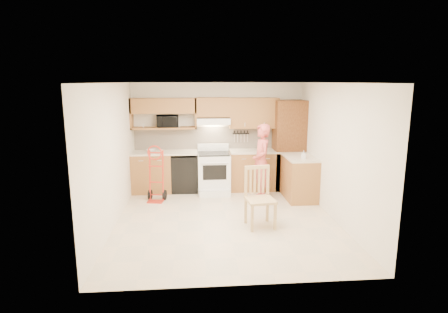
{
  "coord_description": "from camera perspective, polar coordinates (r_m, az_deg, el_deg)",
  "views": [
    {
      "loc": [
        -0.58,
        -6.44,
        2.52
      ],
      "look_at": [
        0.0,
        0.5,
        1.1
      ],
      "focal_mm": 29.55,
      "sensor_mm": 36.0,
      "label": 1
    }
  ],
  "objects": [
    {
      "name": "cab_return_right",
      "position": [
        8.19,
        11.56,
        -3.35
      ],
      "size": [
        0.6,
        1.0,
        0.9
      ],
      "primitive_type": "cube",
      "color": "brown",
      "rests_on": "ground"
    },
    {
      "name": "wall_back",
      "position": [
        8.81,
        -0.96,
        3.24
      ],
      "size": [
        4.0,
        0.02,
        2.5
      ],
      "primitive_type": "cube",
      "color": "silver",
      "rests_on": "ground"
    },
    {
      "name": "microwave",
      "position": [
        8.59,
        -8.76,
        5.42
      ],
      "size": [
        0.52,
        0.38,
        0.27
      ],
      "primitive_type": "imported",
      "rotation": [
        0.0,
        0.0,
        0.1
      ],
      "color": "black",
      "rests_on": "upper_shelf_mw"
    },
    {
      "name": "countertop_left",
      "position": [
        8.57,
        -9.18,
        0.62
      ],
      "size": [
        1.5,
        0.63,
        0.04
      ],
      "primitive_type": "cube",
      "color": "beige",
      "rests_on": "lower_cab_left"
    },
    {
      "name": "person",
      "position": [
        7.96,
        5.81,
        -0.85
      ],
      "size": [
        0.43,
        0.63,
        1.64
      ],
      "primitive_type": "imported",
      "rotation": [
        0.0,
        0.0,
        -1.5
      ],
      "color": "#C54F48",
      "rests_on": "ground"
    },
    {
      "name": "dishwasher",
      "position": [
        8.65,
        -6.1,
        -2.55
      ],
      "size": [
        0.6,
        0.6,
        0.85
      ],
      "primitive_type": "cube",
      "color": "black",
      "rests_on": "ground"
    },
    {
      "name": "knife_strip",
      "position": [
        8.81,
        2.64,
        3.17
      ],
      "size": [
        0.4,
        0.05,
        0.29
      ],
      "primitive_type": null,
      "color": "black",
      "rests_on": "backsplash"
    },
    {
      "name": "wall_front",
      "position": [
        4.41,
        3.02,
        -5.26
      ],
      "size": [
        4.0,
        0.02,
        2.5
      ],
      "primitive_type": "cube",
      "color": "silver",
      "rests_on": "ground"
    },
    {
      "name": "wall_right",
      "position": [
        7.06,
        16.84,
        0.66
      ],
      "size": [
        0.02,
        4.5,
        2.5
      ],
      "primitive_type": "cube",
      "color": "silver",
      "rests_on": "ground"
    },
    {
      "name": "countertop_right",
      "position": [
        8.66,
        4.67,
        0.84
      ],
      "size": [
        1.14,
        0.63,
        0.04
      ],
      "primitive_type": "cube",
      "color": "beige",
      "rests_on": "lower_cab_right"
    },
    {
      "name": "range",
      "position": [
        8.46,
        -1.56,
        -2.01
      ],
      "size": [
        0.73,
        0.96,
        1.08
      ],
      "primitive_type": null,
      "color": "white",
      "rests_on": "ground"
    },
    {
      "name": "ceiling",
      "position": [
        6.47,
        0.38,
        11.43
      ],
      "size": [
        4.0,
        4.5,
        0.02
      ],
      "primitive_type": "cube",
      "color": "white",
      "rests_on": "ground"
    },
    {
      "name": "lower_cab_right",
      "position": [
        8.76,
        4.62,
        -2.18
      ],
      "size": [
        1.14,
        0.6,
        0.9
      ],
      "primitive_type": "cube",
      "color": "brown",
      "rests_on": "ground"
    },
    {
      "name": "countertop_return",
      "position": [
        8.09,
        11.7,
        -0.13
      ],
      "size": [
        0.63,
        1.0,
        0.04
      ],
      "primitive_type": "cube",
      "color": "beige",
      "rests_on": "cab_return_right"
    },
    {
      "name": "upper_shelf_mw",
      "position": [
        8.62,
        -9.23,
        4.38
      ],
      "size": [
        1.5,
        0.33,
        0.04
      ],
      "primitive_type": "cube",
      "color": "brown",
      "rests_on": "wall_back"
    },
    {
      "name": "backsplash",
      "position": [
        8.8,
        -0.95,
        2.9
      ],
      "size": [
        3.92,
        0.03,
        0.55
      ],
      "primitive_type": "cube",
      "color": "beige",
      "rests_on": "wall_back"
    },
    {
      "name": "soap_bottle",
      "position": [
        7.84,
        12.22,
        0.29
      ],
      "size": [
        0.08,
        0.08,
        0.18
      ],
      "primitive_type": "imported",
      "rotation": [
        0.0,
        0.0,
        -0.05
      ],
      "color": "white",
      "rests_on": "countertop_return"
    },
    {
      "name": "range_hood",
      "position": [
        8.52,
        -1.67,
        5.53
      ],
      "size": [
        0.76,
        0.46,
        0.14
      ],
      "primitive_type": "cube",
      "color": "white",
      "rests_on": "wall_back"
    },
    {
      "name": "wall_left",
      "position": [
        6.72,
        -16.97,
        0.11
      ],
      "size": [
        0.02,
        4.5,
        2.5
      ],
      "primitive_type": "cube",
      "color": "silver",
      "rests_on": "ground"
    },
    {
      "name": "pantry_tall",
      "position": [
        8.81,
        9.96,
        1.74
      ],
      "size": [
        0.7,
        0.6,
        2.1
      ],
      "primitive_type": "cube",
      "color": "brown",
      "rests_on": "ground"
    },
    {
      "name": "upper_cab_left",
      "position": [
        8.57,
        -9.34,
        7.76
      ],
      "size": [
        1.5,
        0.33,
        0.34
      ],
      "primitive_type": "cube",
      "color": "brown",
      "rests_on": "wall_back"
    },
    {
      "name": "floor",
      "position": [
        6.95,
        0.35,
        -9.84
      ],
      "size": [
        4.0,
        4.5,
        0.02
      ],
      "primitive_type": "cube",
      "color": "beige",
      "rests_on": "ground"
    },
    {
      "name": "hand_truck",
      "position": [
        7.96,
        -10.55,
        -3.03
      ],
      "size": [
        0.49,
        0.46,
        1.09
      ],
      "primitive_type": null,
      "rotation": [
        0.0,
        0.0,
        -0.17
      ],
      "color": "red",
      "rests_on": "ground"
    },
    {
      "name": "upper_cab_center",
      "position": [
        8.56,
        -1.71,
        7.64
      ],
      "size": [
        0.76,
        0.33,
        0.44
      ],
      "primitive_type": "cube",
      "color": "brown",
      "rests_on": "wall_back"
    },
    {
      "name": "upper_cab_right",
      "position": [
        8.67,
        4.62,
        6.73
      ],
      "size": [
        1.14,
        0.33,
        0.7
      ],
      "primitive_type": "cube",
      "color": "brown",
      "rests_on": "wall_back"
    },
    {
      "name": "dining_chair",
      "position": [
        6.5,
        5.64,
        -6.36
      ],
      "size": [
        0.54,
        0.58,
        1.06
      ],
      "primitive_type": null,
      "rotation": [
        0.0,
        0.0,
        0.13
      ],
      "color": "tan",
      "rests_on": "ground"
    },
    {
      "name": "bowl",
      "position": [
        8.59,
        -11.16,
        0.89
      ],
      "size": [
        0.27,
        0.27,
        0.05
      ],
      "primitive_type": "imported",
      "rotation": [
        0.0,
        0.0,
        0.24
      ],
      "color": "white",
      "rests_on": "countertop_left"
    },
    {
      "name": "lower_cab_left",
      "position": [
        8.7,
        -11.05,
        -2.46
      ],
      "size": [
        0.9,
        0.6,
        0.9
      ],
      "primitive_type": "cube",
      "color": "brown",
      "rests_on": "ground"
    }
  ]
}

